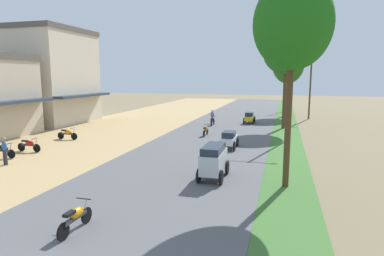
{
  "coord_description": "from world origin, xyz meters",
  "views": [
    {
      "loc": [
        5.32,
        -3.61,
        5.03
      ],
      "look_at": [
        -0.99,
        19.04,
        1.35
      ],
      "focal_mm": 30.61,
      "sensor_mm": 36.0,
      "label": 1
    }
  ],
  "objects": [
    {
      "name": "parked_motorbike_third",
      "position": [
        -10.93,
        14.11,
        0.55
      ],
      "size": [
        1.8,
        0.54,
        0.94
      ],
      "color": "black",
      "rests_on": "dirt_shoulder"
    },
    {
      "name": "motorbike_ahead_fourth",
      "position": [
        -1.58,
        29.06,
        0.86
      ],
      "size": [
        0.54,
        1.8,
        1.66
      ],
      "color": "black",
      "rests_on": "road_strip"
    },
    {
      "name": "median_tree_nearest",
      "position": [
        5.58,
        11.44,
        7.22
      ],
      "size": [
        3.36,
        3.36,
        9.18
      ],
      "color": "#4C351E",
      "rests_on": "median_strip"
    },
    {
      "name": "parked_motorbike_second",
      "position": [
        -11.25,
        12.31,
        0.55
      ],
      "size": [
        1.8,
        0.54,
        0.94
      ],
      "color": "black",
      "rests_on": "dirt_shoulder"
    },
    {
      "name": "car_sedan_yellow",
      "position": [
        1.91,
        31.71,
        0.74
      ],
      "size": [
        1.1,
        2.26,
        1.19
      ],
      "color": "gold",
      "rests_on": "road_strip"
    },
    {
      "name": "car_van_silver",
      "position": [
        2.16,
        11.68,
        1.02
      ],
      "size": [
        1.19,
        2.41,
        1.67
      ],
      "color": "#B7BCC1",
      "rests_on": "road_strip"
    },
    {
      "name": "motorbike_ahead_second",
      "position": [
        -0.98,
        5.0,
        0.57
      ],
      "size": [
        0.54,
        1.8,
        0.94
      ],
      "color": "black",
      "rests_on": "road_strip"
    },
    {
      "name": "motorbike_ahead_third",
      "position": [
        -0.89,
        23.05,
        0.57
      ],
      "size": [
        0.54,
        1.8,
        0.94
      ],
      "color": "black",
      "rests_on": "road_strip"
    },
    {
      "name": "utility_pole_near",
      "position": [
        8.37,
        37.77,
        4.2
      ],
      "size": [
        1.8,
        0.2,
        8.02
      ],
      "color": "brown",
      "rests_on": "ground"
    },
    {
      "name": "median_tree_second",
      "position": [
        5.43,
        29.26,
        7.18
      ],
      "size": [
        4.24,
        4.24,
        9.08
      ],
      "color": "#4C351E",
      "rests_on": "median_strip"
    },
    {
      "name": "shophouse_mid",
      "position": [
        -19.98,
        26.8,
        5.05
      ],
      "size": [
        10.13,
        8.71,
        10.1
      ],
      "color": "beige",
      "rests_on": "ground"
    },
    {
      "name": "median_tree_third",
      "position": [
        5.77,
        40.01,
        6.67
      ],
      "size": [
        3.98,
        3.98,
        9.16
      ],
      "color": "#4C351E",
      "rests_on": "median_strip"
    },
    {
      "name": "car_sedan_white",
      "position": [
        1.79,
        18.75,
        0.74
      ],
      "size": [
        1.1,
        2.26,
        1.19
      ],
      "color": "silver",
      "rests_on": "road_strip"
    },
    {
      "name": "streetlamp_near",
      "position": [
        5.8,
        22.89,
        4.43
      ],
      "size": [
        3.16,
        0.2,
        7.55
      ],
      "color": "gray",
      "rests_on": "median_strip"
    },
    {
      "name": "parked_motorbike_fourth",
      "position": [
        -11.21,
        18.58,
        0.55
      ],
      "size": [
        1.8,
        0.54,
        0.94
      ],
      "color": "black",
      "rests_on": "dirt_shoulder"
    },
    {
      "name": "streetlamp_mid",
      "position": [
        5.8,
        46.29,
        4.46
      ],
      "size": [
        3.16,
        0.2,
        7.61
      ],
      "color": "gray",
      "rests_on": "median_strip"
    },
    {
      "name": "pedestrian_on_shoulder",
      "position": [
        -9.78,
        10.99,
        0.96
      ],
      "size": [
        0.41,
        0.33,
        1.62
      ],
      "color": "#33333D",
      "rests_on": "dirt_shoulder"
    }
  ]
}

